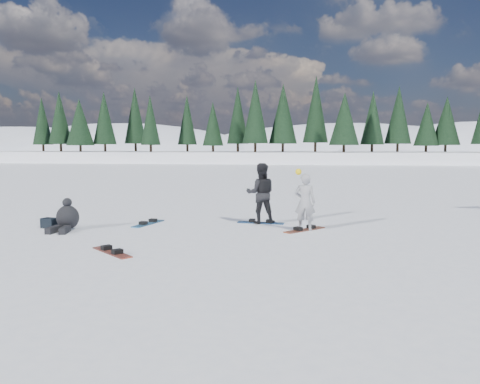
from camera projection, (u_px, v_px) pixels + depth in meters
name	position (u px, v px, depth m)	size (l,w,h in m)	color
ground	(224.00, 238.00, 12.58)	(420.00, 420.00, 0.00)	white
alpine_backdrop	(270.00, 183.00, 202.09)	(412.50, 227.00, 53.20)	white
snowboarder_woman	(305.00, 202.00, 13.67)	(0.65, 0.46, 1.82)	#A2A2A7
snowboarder_man	(261.00, 193.00, 14.90)	(0.94, 0.73, 1.93)	black
seated_rider	(67.00, 218.00, 13.77)	(0.72, 1.14, 0.95)	black
gear_bag	(49.00, 223.00, 14.15)	(0.45, 0.30, 0.30)	black
snowboard_woman	(305.00, 230.00, 13.76)	(1.50, 0.28, 0.03)	#994221
snowboard_man	(261.00, 223.00, 15.00)	(1.50, 0.28, 0.03)	#184B89
snowboard_loose_a	(148.00, 224.00, 14.84)	(1.50, 0.28, 0.03)	#1C639A
snowboard_loose_b	(112.00, 252.00, 10.89)	(1.50, 0.28, 0.03)	maroon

